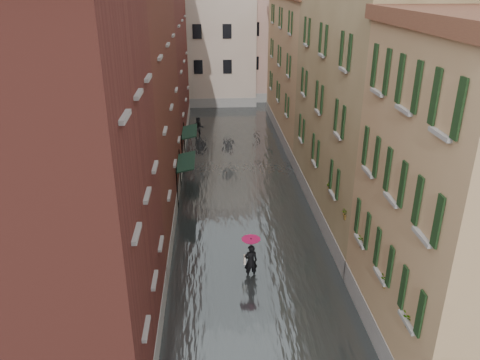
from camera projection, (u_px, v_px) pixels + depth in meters
name	position (u px, v px, depth m)	size (l,w,h in m)	color
ground	(261.00, 316.00, 19.32)	(120.00, 120.00, 0.00)	#4E4F51
floodwater	(241.00, 186.00, 31.19)	(10.00, 60.00, 0.20)	#3D4243
building_left_near	(48.00, 200.00, 14.49)	(6.00, 8.00, 13.00)	maroon
building_left_mid	(113.00, 114.00, 24.67)	(6.00, 14.00, 12.50)	#55231B
building_left_far	(146.00, 57.00, 38.12)	(6.00, 16.00, 14.00)	maroon
building_right_near	(479.00, 209.00, 15.63)	(6.00, 8.00, 11.50)	tan
building_right_mid	(374.00, 105.00, 25.41)	(6.00, 14.00, 13.00)	tan
building_right_far	(315.00, 70.00, 39.46)	(6.00, 16.00, 11.50)	tan
building_end_cream	(198.00, 41.00, 51.39)	(12.00, 9.00, 13.00)	beige
building_end_pink	(277.00, 43.00, 53.96)	(10.00, 9.00, 12.00)	tan
awning_near	(186.00, 163.00, 28.60)	(1.09, 3.19, 2.80)	#163324
awning_far	(189.00, 132.00, 34.25)	(1.09, 3.19, 2.80)	#163324
window_planters	(365.00, 234.00, 18.58)	(0.59, 10.77, 0.84)	brown
pedestrian_main	(251.00, 255.00, 21.35)	(0.88, 0.88, 2.06)	black
pedestrian_far	(199.00, 128.00, 40.54)	(0.90, 0.70, 1.86)	black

